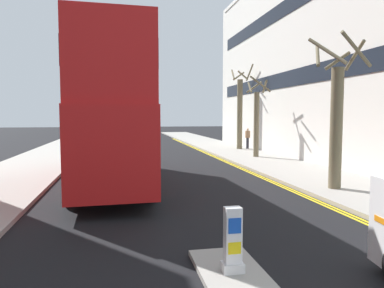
# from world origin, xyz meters

# --- Properties ---
(sidewalk_right) EXTENTS (4.00, 80.00, 0.14)m
(sidewalk_right) POSITION_xyz_m (6.50, 16.00, 0.07)
(sidewalk_right) COLOR #9E9991
(sidewalk_right) RESTS_ON ground
(sidewalk_left) EXTENTS (4.00, 80.00, 0.14)m
(sidewalk_left) POSITION_xyz_m (-6.50, 16.00, 0.07)
(sidewalk_left) COLOR #9E9991
(sidewalk_left) RESTS_ON ground
(kerb_line_outer) EXTENTS (0.10, 56.00, 0.01)m
(kerb_line_outer) POSITION_xyz_m (4.40, 14.00, 0.00)
(kerb_line_outer) COLOR yellow
(kerb_line_outer) RESTS_ON ground
(kerb_line_inner) EXTENTS (0.10, 56.00, 0.01)m
(kerb_line_inner) POSITION_xyz_m (4.24, 14.00, 0.00)
(kerb_line_inner) COLOR yellow
(kerb_line_inner) RESTS_ON ground
(traffic_island) EXTENTS (1.10, 2.20, 0.10)m
(traffic_island) POSITION_xyz_m (0.00, 4.97, 0.05)
(traffic_island) COLOR #9E9991
(traffic_island) RESTS_ON ground
(keep_left_bollard) EXTENTS (0.36, 0.28, 1.11)m
(keep_left_bollard) POSITION_xyz_m (0.00, 4.97, 0.61)
(keep_left_bollard) COLOR silver
(keep_left_bollard) RESTS_ON traffic_island
(double_decker_bus_away) EXTENTS (3.07, 10.88, 5.64)m
(double_decker_bus_away) POSITION_xyz_m (-2.23, 14.08, 3.03)
(double_decker_bus_away) COLOR red
(double_decker_bus_away) RESTS_ON ground
(pedestrian_far) EXTENTS (0.34, 0.22, 1.62)m
(pedestrian_far) POSITION_xyz_m (8.04, 26.35, 0.99)
(pedestrian_far) COLOR #2D2D38
(pedestrian_far) RESTS_ON sidewalk_right
(street_tree_near) EXTENTS (1.96, 1.98, 5.35)m
(street_tree_near) POSITION_xyz_m (5.68, 10.83, 2.59)
(street_tree_near) COLOR #6B6047
(street_tree_near) RESTS_ON sidewalk_right
(street_tree_mid) EXTENTS (1.36, 1.33, 5.03)m
(street_tree_mid) POSITION_xyz_m (6.62, 20.87, 2.50)
(street_tree_mid) COLOR #6B6047
(street_tree_mid) RESTS_ON sidewalk_right
(street_tree_far) EXTENTS (1.56, 1.58, 6.51)m
(street_tree_far) POSITION_xyz_m (7.36, 26.30, 3.06)
(street_tree_far) COLOR #6B6047
(street_tree_far) RESTS_ON sidewalk_right
(townhouse_terrace_right) EXTENTS (10.08, 28.00, 13.22)m
(townhouse_terrace_right) POSITION_xyz_m (13.50, 21.09, 6.61)
(townhouse_terrace_right) COLOR silver
(townhouse_terrace_right) RESTS_ON ground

